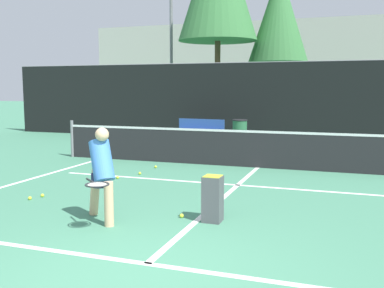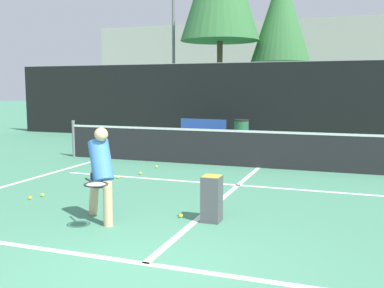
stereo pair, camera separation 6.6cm
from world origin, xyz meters
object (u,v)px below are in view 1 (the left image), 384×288
parked_car (344,121)px  ball_hopper (213,198)px  courtside_bench (200,130)px  trash_bin (240,132)px  player_practicing (101,171)px

parked_car → ball_hopper: bearing=-97.0°
parked_car → courtside_bench: bearing=-136.6°
trash_bin → parked_car: (3.44, 5.04, 0.13)m
courtside_bench → parked_car: 6.90m
courtside_bench → trash_bin: trash_bin is taller
trash_bin → parked_car: size_ratio=0.22×
ball_hopper → trash_bin: trash_bin is taller
player_practicing → trash_bin: (-0.13, 9.62, -0.32)m
courtside_bench → trash_bin: size_ratio=2.05×
trash_bin → ball_hopper: bearing=-79.3°
ball_hopper → courtside_bench: bearing=109.3°
player_practicing → ball_hopper: 1.73m
player_practicing → courtside_bench: player_practicing is taller
ball_hopper → trash_bin: (-1.71, 9.06, 0.08)m
trash_bin → parked_car: bearing=55.7°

